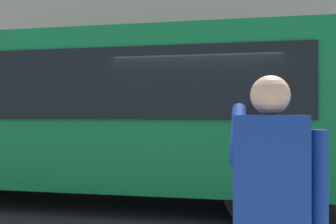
% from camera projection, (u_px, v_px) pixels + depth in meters
% --- Properties ---
extents(ground_plane, '(60.00, 60.00, 0.00)m').
position_uv_depth(ground_plane, '(203.00, 209.00, 6.83)').
color(ground_plane, '#232326').
extents(red_bus, '(9.05, 2.54, 3.08)m').
position_uv_depth(red_bus, '(92.00, 111.00, 7.46)').
color(red_bus, '#0F7238').
rests_on(red_bus, ground_plane).
extents(pedestrian_photographer, '(0.53, 0.52, 1.70)m').
position_uv_depth(pedestrian_photographer, '(271.00, 203.00, 2.21)').
color(pedestrian_photographer, '#4C4238').
rests_on(pedestrian_photographer, sidewalk_curb).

